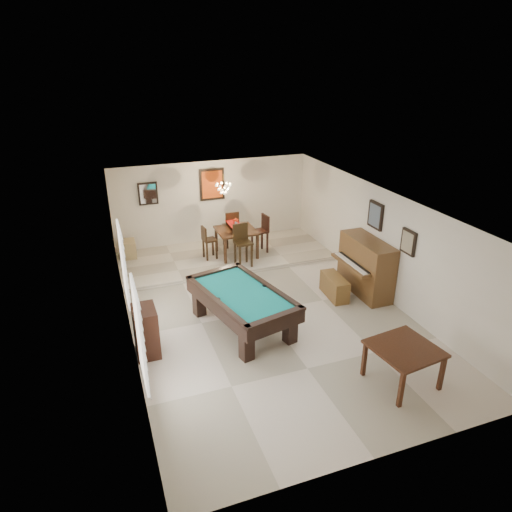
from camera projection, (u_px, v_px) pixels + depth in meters
ground_plane at (265, 312)px, 10.56m from camera, size 6.00×9.00×0.02m
wall_back at (212, 203)px, 13.91m from camera, size 6.00×0.04×2.60m
wall_front at (385, 388)px, 6.16m from camera, size 6.00×0.04×2.60m
wall_left at (125, 281)px, 9.10m from camera, size 0.04×9.00×2.60m
wall_right at (381, 243)px, 10.97m from camera, size 0.04×9.00×2.60m
ceiling at (266, 203)px, 9.51m from camera, size 6.00×9.00×0.04m
dining_step at (225, 256)px, 13.33m from camera, size 6.00×2.50×0.12m
window_left_front at (140, 335)px, 7.17m from camera, size 0.06×1.00×1.70m
window_left_rear at (123, 265)px, 9.58m from camera, size 0.06×1.00×1.70m
pool_table at (242, 310)px, 9.77m from camera, size 1.93×2.79×0.84m
square_table at (402, 365)px, 8.12m from camera, size 1.21×1.21×0.75m
upright_piano at (360, 267)px, 11.12m from camera, size 0.93×1.66×1.39m
piano_bench at (334, 287)px, 11.11m from camera, size 0.43×0.97×0.53m
apothecary_chest at (146, 331)px, 8.89m from camera, size 0.44×0.66×1.00m
dining_table at (236, 240)px, 13.08m from camera, size 1.09×1.09×0.90m
flower_vase at (236, 222)px, 12.86m from camera, size 0.16×0.16×0.22m
dining_chair_south at (243, 246)px, 12.35m from camera, size 0.47×0.47×1.16m
dining_chair_north at (230, 228)px, 13.67m from camera, size 0.43×0.43×1.12m
dining_chair_west at (210, 242)px, 12.86m from camera, size 0.39×0.39×0.96m
dining_chair_east at (260, 234)px, 13.24m from camera, size 0.47×0.47×1.12m
corner_bench at (128, 249)px, 13.03m from camera, size 0.44×0.55×0.48m
chandelier at (223, 185)px, 12.43m from camera, size 0.44×0.44×0.60m
back_painting at (212, 184)px, 13.63m from camera, size 0.75×0.06×0.95m
back_mirror at (148, 194)px, 13.08m from camera, size 0.55×0.06×0.65m
right_picture_upper at (376, 215)px, 10.98m from camera, size 0.06×0.55×0.65m
right_picture_lower at (408, 242)px, 9.94m from camera, size 0.06×0.45×0.55m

